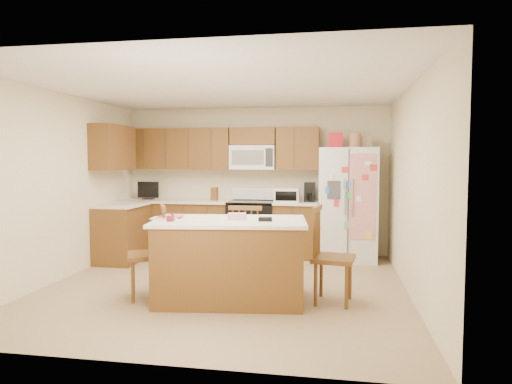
% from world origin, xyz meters
% --- Properties ---
extents(ground, '(4.50, 4.50, 0.00)m').
position_xyz_m(ground, '(0.00, 0.00, 0.00)').
color(ground, '#907055').
rests_on(ground, ground).
extents(room_shell, '(4.60, 4.60, 2.52)m').
position_xyz_m(room_shell, '(0.00, 0.00, 1.44)').
color(room_shell, beige).
rests_on(room_shell, ground).
extents(cabinetry, '(3.36, 1.56, 2.15)m').
position_xyz_m(cabinetry, '(-0.98, 1.79, 0.91)').
color(cabinetry, brown).
rests_on(cabinetry, ground).
extents(stove, '(0.76, 0.65, 1.13)m').
position_xyz_m(stove, '(0.00, 1.94, 0.47)').
color(stove, black).
rests_on(stove, ground).
extents(refrigerator, '(0.90, 0.79, 2.04)m').
position_xyz_m(refrigerator, '(1.57, 1.87, 0.92)').
color(refrigerator, white).
rests_on(refrigerator, ground).
extents(island, '(1.82, 1.19, 1.02)m').
position_xyz_m(island, '(0.19, -0.54, 0.47)').
color(island, brown).
rests_on(island, ground).
extents(windsor_chair_left, '(0.59, 0.61, 1.08)m').
position_xyz_m(windsor_chair_left, '(-0.76, -0.58, 0.51)').
color(windsor_chair_left, brown).
rests_on(windsor_chair_left, ground).
extents(windsor_chair_back, '(0.47, 0.45, 1.03)m').
position_xyz_m(windsor_chair_back, '(0.25, 0.21, 0.49)').
color(windsor_chair_back, brown).
rests_on(windsor_chair_back, ground).
extents(windsor_chair_right, '(0.50, 0.52, 1.09)m').
position_xyz_m(windsor_chair_right, '(1.33, -0.42, 0.51)').
color(windsor_chair_right, brown).
rests_on(windsor_chair_right, ground).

